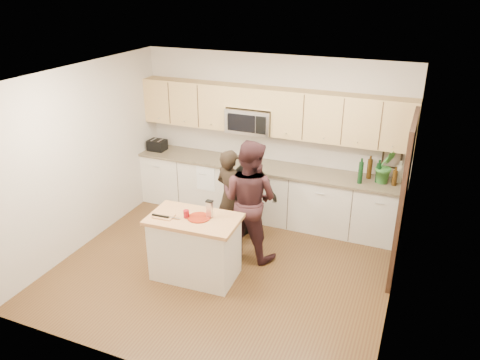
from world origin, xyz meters
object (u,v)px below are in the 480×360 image
at_px(woman_right, 251,193).
at_px(toaster, 157,145).
at_px(island, 195,247).
at_px(woman_left, 230,197).
at_px(woman_center, 249,200).

bearing_deg(woman_right, toaster, -6.16).
bearing_deg(toaster, woman_right, -18.80).
bearing_deg(island, woman_left, 83.58).
xyz_separation_m(island, woman_left, (0.07, 1.04, 0.30)).
distance_m(island, toaster, 2.72).
relative_size(island, woman_right, 0.81).
relative_size(woman_center, woman_right, 1.16).
distance_m(island, woman_right, 1.35).
bearing_deg(island, woman_center, 56.78).
bearing_deg(woman_left, woman_center, 173.41).
bearing_deg(toaster, woman_left, -27.14).
bearing_deg(woman_center, toaster, -19.38).
bearing_deg(toaster, woman_center, -27.89).
bearing_deg(toaster, island, -48.28).
xyz_separation_m(island, toaster, (-1.77, 1.98, 0.58)).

